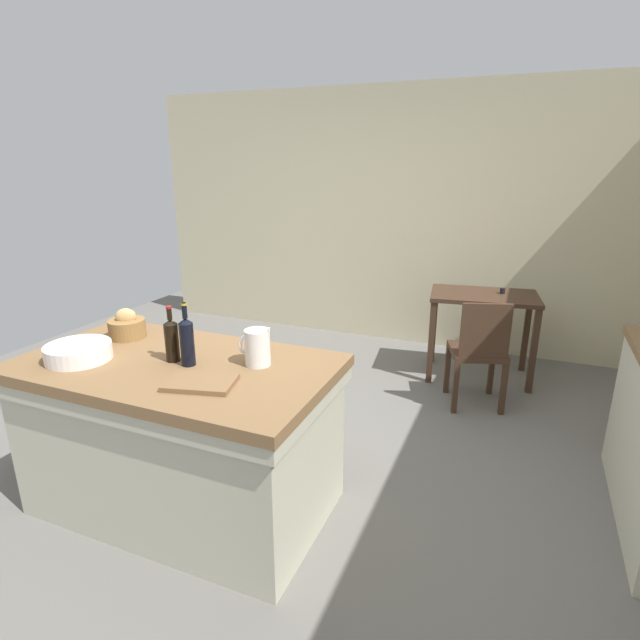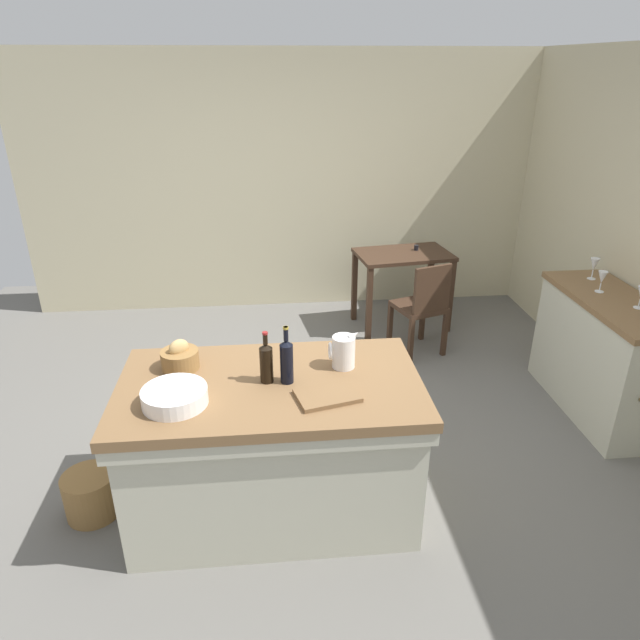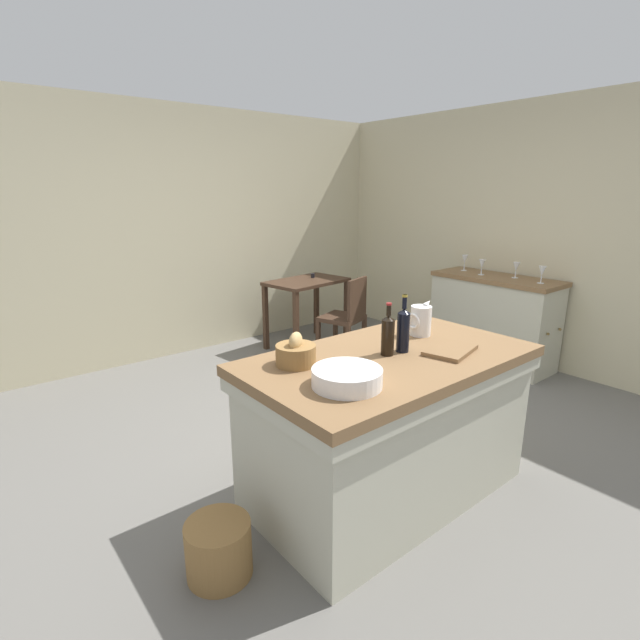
{
  "view_description": "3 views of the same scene",
  "coord_description": "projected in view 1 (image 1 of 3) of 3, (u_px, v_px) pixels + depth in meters",
  "views": [
    {
      "loc": [
        1.4,
        -2.56,
        1.86
      ],
      "look_at": [
        0.18,
        0.35,
        0.86
      ],
      "focal_mm": 27.99,
      "sensor_mm": 36.0,
      "label": 1
    },
    {
      "loc": [
        -0.21,
        -3.29,
        2.45
      ],
      "look_at": [
        0.13,
        0.2,
        0.85
      ],
      "focal_mm": 31.66,
      "sensor_mm": 36.0,
      "label": 2
    },
    {
      "loc": [
        -2.1,
        -2.31,
        1.76
      ],
      "look_at": [
        0.09,
        0.38,
        0.8
      ],
      "focal_mm": 26.54,
      "sensor_mm": 36.0,
      "label": 3
    }
  ],
  "objects": [
    {
      "name": "cutting_board",
      "position": [
        201.0,
        383.0,
        2.32
      ],
      "size": [
        0.36,
        0.28,
        0.02
      ],
      "primitive_type": "cube",
      "rotation": [
        0.0,
        0.0,
        0.25
      ],
      "color": "brown",
      "rests_on": "island_table"
    },
    {
      "name": "island_table",
      "position": [
        181.0,
        430.0,
        2.71
      ],
      "size": [
        1.66,
        0.93,
        0.87
      ],
      "color": "brown",
      "rests_on": "ground"
    },
    {
      "name": "wall_back",
      "position": [
        386.0,
        219.0,
        5.22
      ],
      "size": [
        5.32,
        0.12,
        2.6
      ],
      "primitive_type": "cube",
      "color": "beige",
      "rests_on": "ground"
    },
    {
      "name": "wooden_chair",
      "position": [
        479.0,
        350.0,
        3.85
      ],
      "size": [
        0.51,
        0.51,
        0.89
      ],
      "color": "#3D281C",
      "rests_on": "ground"
    },
    {
      "name": "wicker_hamper",
      "position": [
        55.0,
        439.0,
        3.26
      ],
      "size": [
        0.31,
        0.31,
        0.27
      ],
      "primitive_type": "cylinder",
      "color": "olive",
      "rests_on": "ground"
    },
    {
      "name": "wine_bottle_dark",
      "position": [
        187.0,
        340.0,
        2.52
      ],
      "size": [
        0.07,
        0.07,
        0.33
      ],
      "color": "black",
      "rests_on": "island_table"
    },
    {
      "name": "bread_basket",
      "position": [
        127.0,
        327.0,
        2.94
      ],
      "size": [
        0.21,
        0.21,
        0.18
      ],
      "color": "olive",
      "rests_on": "island_table"
    },
    {
      "name": "wash_bowl",
      "position": [
        78.0,
        352.0,
        2.61
      ],
      "size": [
        0.33,
        0.33,
        0.09
      ],
      "primitive_type": "cylinder",
      "color": "white",
      "rests_on": "island_table"
    },
    {
      "name": "wine_bottle_amber",
      "position": [
        172.0,
        339.0,
        2.57
      ],
      "size": [
        0.07,
        0.07,
        0.3
      ],
      "color": "black",
      "rests_on": "island_table"
    },
    {
      "name": "ground_plane",
      "position": [
        274.0,
        455.0,
        3.33
      ],
      "size": [
        6.76,
        6.76,
        0.0
      ],
      "primitive_type": "plane",
      "color": "#66635E"
    },
    {
      "name": "writing_desk",
      "position": [
        483.0,
        308.0,
        4.36
      ],
      "size": [
        0.97,
        0.68,
        0.82
      ],
      "color": "#3D281C",
      "rests_on": "ground"
    },
    {
      "name": "pitcher",
      "position": [
        257.0,
        347.0,
        2.53
      ],
      "size": [
        0.17,
        0.13,
        0.23
      ],
      "color": "white",
      "rests_on": "island_table"
    }
  ]
}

